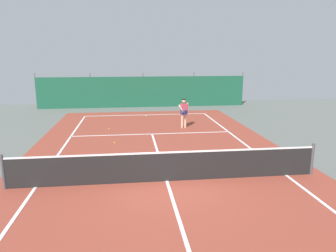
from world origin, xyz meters
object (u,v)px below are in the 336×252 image
at_px(tennis_net, 167,166).
at_px(water_bottle, 14,162).
at_px(tennis_ball_by_sideline, 115,143).
at_px(tennis_player, 184,111).
at_px(tennis_ball_near_player, 109,129).
at_px(tennis_ball_midcourt, 76,158).
at_px(parked_car, 163,92).

relative_size(tennis_net, water_bottle, 42.17).
bearing_deg(tennis_net, tennis_ball_by_sideline, 111.08).
relative_size(tennis_net, tennis_player, 6.17).
distance_m(tennis_ball_near_player, tennis_ball_by_sideline, 2.93).
xyz_separation_m(tennis_player, tennis_ball_near_player, (-4.18, 0.09, -0.93)).
height_order(tennis_player, tennis_ball_by_sideline, tennis_player).
height_order(tennis_ball_midcourt, parked_car, parked_car).
relative_size(tennis_player, water_bottle, 6.83).
bearing_deg(tennis_ball_near_player, parked_car, 67.99).
bearing_deg(parked_car, tennis_ball_by_sideline, 66.51).
xyz_separation_m(tennis_ball_by_sideline, parked_car, (3.78, 13.28, 0.81)).
bearing_deg(water_bottle, parked_car, 64.98).
relative_size(tennis_player, tennis_ball_by_sideline, 24.85).
height_order(tennis_net, tennis_ball_midcourt, tennis_net).
bearing_deg(tennis_ball_midcourt, tennis_net, -39.63).
bearing_deg(tennis_ball_midcourt, tennis_ball_by_sideline, 56.01).
relative_size(tennis_player, tennis_ball_midcourt, 24.85).
bearing_deg(tennis_ball_near_player, tennis_ball_by_sideline, -81.73).
distance_m(tennis_net, parked_car, 18.23).
bearing_deg(tennis_ball_near_player, tennis_ball_midcourt, -101.33).
bearing_deg(water_bottle, tennis_ball_near_player, 59.65).
xyz_separation_m(parked_car, water_bottle, (-7.40, -15.85, -0.72)).
bearing_deg(tennis_player, parked_car, -105.61).
relative_size(tennis_net, tennis_ball_midcourt, 153.33).
bearing_deg(tennis_net, water_bottle, 157.46).
bearing_deg(tennis_ball_midcourt, tennis_ball_near_player, 78.67).
relative_size(tennis_ball_near_player, tennis_ball_midcourt, 1.00).
xyz_separation_m(tennis_ball_near_player, water_bottle, (-3.20, -5.47, 0.09)).
distance_m(tennis_ball_near_player, parked_car, 11.23).
xyz_separation_m(tennis_ball_near_player, tennis_ball_midcourt, (-1.01, -5.02, 0.00)).
xyz_separation_m(tennis_net, parked_car, (1.91, 18.13, 0.33)).
bearing_deg(tennis_player, tennis_ball_near_player, -16.76).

